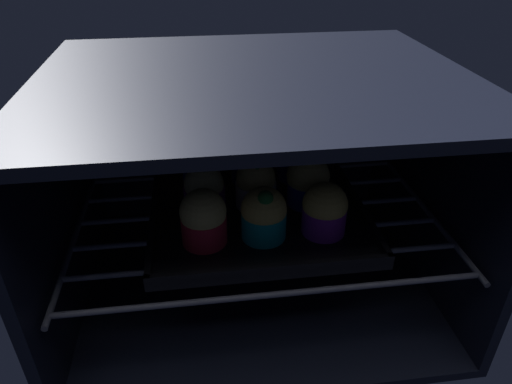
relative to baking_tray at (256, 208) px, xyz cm
name	(u,v)px	position (x,y,z in cm)	size (l,w,h in cm)	color
oven_cavity	(252,179)	(0.00, 5.17, 2.32)	(59.00, 47.00, 37.00)	black
oven_rack	(255,210)	(0.00, 0.93, -1.08)	(54.80, 42.00, 0.80)	#444756
baking_tray	(256,208)	(0.00, 0.00, 0.00)	(31.93, 31.93, 2.20)	black
muffin_row0_col0	(203,218)	(-8.21, -8.09, 4.28)	(6.32, 6.32, 8.01)	red
muffin_row0_col1	(264,215)	(0.04, -8.03, 4.12)	(6.32, 6.32, 8.07)	#0C8C84
muffin_row0_col2	(325,210)	(8.54, -7.98, 4.10)	(6.33, 6.33, 7.66)	#7A238C
muffin_row1_col0	(204,189)	(-7.81, -0.30, 4.15)	(6.23, 6.23, 8.15)	#7A238C
muffin_row1_col1	(257,184)	(0.15, 0.19, 4.18)	(6.23, 6.23, 7.74)	silver
muffin_row1_col2	(308,181)	(7.95, -0.25, 4.36)	(6.57, 6.57, 8.12)	#1928B7
muffin_row2_col0	(201,162)	(-8.02, 8.19, 4.38)	(6.42, 6.42, 8.62)	#1928B7
muffin_row2_col1	(248,159)	(-0.32, 8.15, 4.48)	(6.46, 6.46, 8.18)	#1928B7
muffin_row2_col2	(296,156)	(7.78, 7.86, 4.52)	(6.31, 6.31, 8.71)	#1928B7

